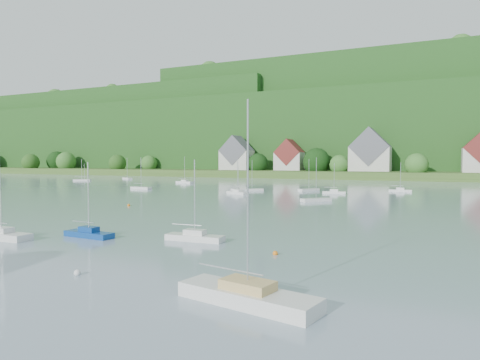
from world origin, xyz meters
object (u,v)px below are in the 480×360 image
Objects in this scene: near_sailboat_1 at (89,233)px; near_sailboat_3 at (195,236)px; near_sailboat_2 at (248,295)px; near_sailboat_0 at (1,234)px.

near_sailboat_3 reaches higher than near_sailboat_1.
near_sailboat_2 is 18.39m from near_sailboat_3.
near_sailboat_1 is at bearing -168.56° from near_sailboat_3.
near_sailboat_3 is at bearing 18.59° from near_sailboat_1.
near_sailboat_3 is at bearing 21.25° from near_sailboat_0.
near_sailboat_1 is 0.69× the size of near_sailboat_2.
near_sailboat_2 is (28.90, -7.35, 0.06)m from near_sailboat_0.
near_sailboat_1 is 10.79m from near_sailboat_3.
near_sailboat_1 is (6.87, 4.29, -0.04)m from near_sailboat_0.
near_sailboat_0 is 1.19× the size of near_sailboat_1.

